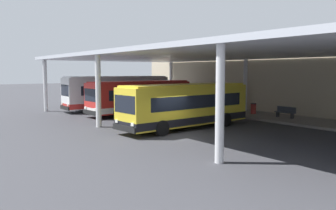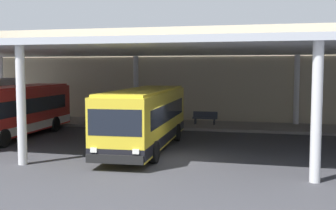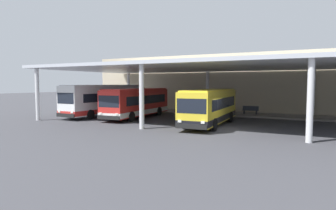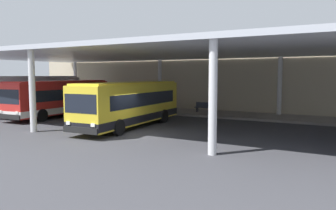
% 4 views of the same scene
% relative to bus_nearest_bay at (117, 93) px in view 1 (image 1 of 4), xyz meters
% --- Properties ---
extents(ground_plane, '(200.00, 200.00, 0.00)m').
position_rel_bus_nearest_bay_xyz_m(ground_plane, '(15.48, -4.08, -1.84)').
color(ground_plane, '#3D3D42').
extents(platform_kerb, '(42.00, 4.50, 0.18)m').
position_rel_bus_nearest_bay_xyz_m(platform_kerb, '(15.48, 7.67, -1.75)').
color(platform_kerb, gray).
rests_on(platform_kerb, ground).
extents(station_building_facade, '(48.00, 1.60, 7.57)m').
position_rel_bus_nearest_bay_xyz_m(station_building_facade, '(15.48, 10.92, 1.94)').
color(station_building_facade, '#C1B293').
rests_on(station_building_facade, ground).
extents(canopy_shelter, '(40.00, 17.00, 5.55)m').
position_rel_bus_nearest_bay_xyz_m(canopy_shelter, '(15.48, 1.42, 3.47)').
color(canopy_shelter, silver).
rests_on(canopy_shelter, ground).
extents(bus_nearest_bay, '(3.02, 11.42, 3.57)m').
position_rel_bus_nearest_bay_xyz_m(bus_nearest_bay, '(0.00, 0.00, 0.00)').
color(bus_nearest_bay, white).
rests_on(bus_nearest_bay, ground).
extents(bus_second_bay, '(3.05, 10.63, 3.17)m').
position_rel_bus_nearest_bay_xyz_m(bus_second_bay, '(4.60, -0.01, -0.19)').
color(bus_second_bay, red).
rests_on(bus_second_bay, ground).
extents(bus_middle_bay, '(3.14, 10.66, 3.17)m').
position_rel_bus_nearest_bay_xyz_m(bus_middle_bay, '(13.52, -1.76, -0.19)').
color(bus_middle_bay, yellow).
rests_on(bus_middle_bay, ground).
extents(bench_waiting, '(1.80, 0.45, 0.92)m').
position_rel_bus_nearest_bay_xyz_m(bench_waiting, '(15.18, 7.74, -1.18)').
color(bench_waiting, '#383D47').
rests_on(bench_waiting, platform_kerb).
extents(trash_bin, '(0.52, 0.52, 0.98)m').
position_rel_bus_nearest_bay_xyz_m(trash_bin, '(11.83, 7.70, -1.16)').
color(trash_bin, maroon).
rests_on(trash_bin, platform_kerb).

